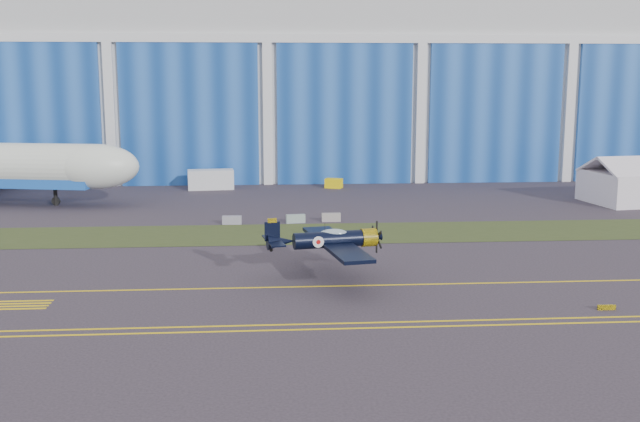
{
  "coord_description": "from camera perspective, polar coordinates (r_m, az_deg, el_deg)",
  "views": [
    {
      "loc": [
        -0.27,
        -57.93,
        15.04
      ],
      "look_at": [
        4.33,
        5.95,
        3.69
      ],
      "focal_mm": 42.0,
      "sensor_mm": 36.0,
      "label": 1
    }
  ],
  "objects": [
    {
      "name": "barrier_b",
      "position": [
        79.0,
        -1.87,
        -0.59
      ],
      "size": [
        2.07,
        0.89,
        0.9
      ],
      "primitive_type": "cube",
      "rotation": [
        0.0,
        0.0,
        0.15
      ],
      "color": "#879B98",
      "rests_on": "ground"
    },
    {
      "name": "gse_box",
      "position": [
        116.95,
        22.9,
        2.36
      ],
      "size": [
        3.36,
        1.89,
        1.97
      ],
      "primitive_type": "cube",
      "rotation": [
        0.0,
        0.0,
        -0.04
      ],
      "color": "#A57D97",
      "rests_on": "ground"
    },
    {
      "name": "taxiway_centreline",
      "position": [
        55.02,
        -3.7,
        -5.82
      ],
      "size": [
        200.0,
        0.2,
        0.02
      ],
      "primitive_type": "cube",
      "color": "yellow",
      "rests_on": "ground"
    },
    {
      "name": "shipping_container",
      "position": [
        104.1,
        -8.32,
        2.39
      ],
      "size": [
        6.45,
        3.15,
        2.69
      ],
      "primitive_type": "cube",
      "rotation": [
        0.0,
        0.0,
        0.11
      ],
      "color": "silver",
      "rests_on": "ground"
    },
    {
      "name": "tug",
      "position": [
        104.26,
        1.05,
        2.13
      ],
      "size": [
        2.65,
        2.2,
        1.33
      ],
      "primitive_type": "cube",
      "rotation": [
        0.0,
        0.0,
        -0.4
      ],
      "color": "yellow",
      "rests_on": "ground"
    },
    {
      "name": "edge_line_far",
      "position": [
        46.91,
        -3.61,
        -8.66
      ],
      "size": [
        80.0,
        0.2,
        0.02
      ],
      "primitive_type": "cube",
      "color": "yellow",
      "rests_on": "ground"
    },
    {
      "name": "warbird",
      "position": [
        56.35,
        0.66,
        -2.19
      ],
      "size": [
        12.2,
        13.88,
        3.64
      ],
      "rotation": [
        0.0,
        0.0,
        0.18
      ],
      "color": "black",
      "rests_on": "ground"
    },
    {
      "name": "edge_line_near",
      "position": [
        45.96,
        -3.6,
        -9.06
      ],
      "size": [
        80.0,
        0.2,
        0.02
      ],
      "primitive_type": "cube",
      "color": "yellow",
      "rests_on": "ground"
    },
    {
      "name": "ground",
      "position": [
        59.85,
        -3.74,
        -4.52
      ],
      "size": [
        260.0,
        260.0,
        0.0
      ],
      "primitive_type": "plane",
      "color": "#38313B",
      "rests_on": "ground"
    },
    {
      "name": "barrier_a",
      "position": [
        78.69,
        -6.72,
        -0.7
      ],
      "size": [
        2.02,
        0.68,
        0.9
      ],
      "primitive_type": "cube",
      "rotation": [
        0.0,
        0.0,
        -0.04
      ],
      "color": "gray",
      "rests_on": "ground"
    },
    {
      "name": "hold_short_ladder",
      "position": [
        54.98,
        -22.91,
        -6.63
      ],
      "size": [
        6.0,
        2.4,
        0.02
      ],
      "primitive_type": null,
      "color": "yellow",
      "rests_on": "ground"
    },
    {
      "name": "grass_median",
      "position": [
        73.48,
        -3.82,
        -1.76
      ],
      "size": [
        260.0,
        10.0,
        0.02
      ],
      "primitive_type": "cube",
      "color": "#475128",
      "rests_on": "ground"
    },
    {
      "name": "guard_board_right",
      "position": [
        53.17,
        21.0,
        -6.87
      ],
      "size": [
        1.2,
        0.15,
        0.35
      ],
      "primitive_type": "cube",
      "color": "yellow",
      "rests_on": "ground"
    },
    {
      "name": "barrier_c",
      "position": [
        79.77,
        0.85,
        -0.49
      ],
      "size": [
        2.01,
        0.63,
        0.9
      ],
      "primitive_type": "cube",
      "rotation": [
        0.0,
        0.0,
        0.02
      ],
      "color": "gray",
      "rests_on": "ground"
    },
    {
      "name": "hangar",
      "position": [
        129.72,
        -4.06,
        9.99
      ],
      "size": [
        220.0,
        45.7,
        30.0
      ],
      "color": "silver",
      "rests_on": "ground"
    }
  ]
}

